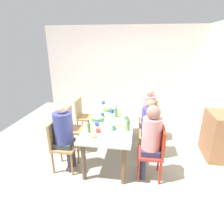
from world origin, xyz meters
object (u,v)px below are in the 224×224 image
object	(u,v)px
chair_0	(155,150)
person_0	(151,136)
side_cabinet	(218,135)
cup_4	(126,118)
plate_0	(94,137)
cup_3	(97,124)
bottle_0	(89,127)
chair_1	(60,143)
bowl_0	(98,118)
chair_5	(83,114)
plate_1	(119,126)
bowl_1	(108,109)
chair_4	(151,118)
cup_5	(103,103)
person_4	(148,109)
bottle_2	(128,125)
bottle_1	(116,112)
chair_3	(153,132)
cup_0	(112,111)
chair_2	(73,126)
cup_2	(103,115)
dining_table	(112,123)
person_3	(149,123)
cup_6	(113,128)
plate_2	(119,114)

from	to	relation	value
chair_0	person_0	xyz separation A→B (m)	(0.00, -0.09, 0.25)
side_cabinet	cup_4	bearing A→B (deg)	-85.00
plate_0	person_0	bearing A→B (deg)	97.24
side_cabinet	cup_3	bearing A→B (deg)	-77.91
person_0	plate_0	world-z (taller)	person_0
bottle_0	chair_1	bearing A→B (deg)	-84.02
bowl_0	cup_4	xyz separation A→B (m)	(-0.09, 0.55, 0.00)
person_0	chair_5	bearing A→B (deg)	-131.41
plate_1	cup_4	size ratio (longest dim) A/B	1.70
bowl_0	bowl_1	xyz separation A→B (m)	(-0.54, 0.12, 0.00)
chair_4	cup_5	bearing A→B (deg)	-100.88
side_cabinet	person_4	bearing A→B (deg)	-111.10
person_4	bottle_2	xyz separation A→B (m)	(1.12, -0.37, 0.11)
person_4	bottle_1	world-z (taller)	person_4
cup_4	chair_0	bearing A→B (deg)	38.24
bowl_1	bottle_1	xyz separation A→B (m)	(0.33, 0.22, 0.07)
chair_3	bowl_1	world-z (taller)	chair_3
cup_0	bottle_0	size ratio (longest dim) A/B	0.58
chair_0	bowl_1	world-z (taller)	chair_0
chair_4	bowl_0	xyz separation A→B (m)	(0.76, -1.07, 0.25)
chair_2	cup_2	size ratio (longest dim) A/B	7.93
chair_1	bowl_1	size ratio (longest dim) A/B	3.95
dining_table	cup_2	distance (m)	0.25
bowl_0	cup_0	world-z (taller)	cup_0
chair_2	side_cabinet	world-z (taller)	same
person_0	plate_0	size ratio (longest dim) A/B	5.66
side_cabinet	chair_2	bearing A→B (deg)	-86.93
person_0	bottle_2	xyz separation A→B (m)	(-0.22, -0.37, 0.07)
person_0	person_3	world-z (taller)	person_0
chair_0	cup_5	world-z (taller)	chair_0
bowl_0	bottle_0	bearing A→B (deg)	-2.91
chair_4	cup_2	size ratio (longest dim) A/B	7.93
dining_table	cup_6	world-z (taller)	cup_6
chair_2	cup_3	size ratio (longest dim) A/B	7.56
person_0	plate_1	distance (m)	0.64
plate_1	side_cabinet	bearing A→B (deg)	104.11
chair_2	chair_5	world-z (taller)	same
chair_1	cup_2	size ratio (longest dim) A/B	7.93
cup_0	cup_2	xyz separation A→B (m)	(0.26, -0.15, 0.00)
bowl_0	cup_5	size ratio (longest dim) A/B	2.13
chair_0	person_3	bearing A→B (deg)	-172.21
cup_6	dining_table	bearing A→B (deg)	-168.22
chair_4	cup_6	size ratio (longest dim) A/B	7.47
cup_2	side_cabinet	xyz separation A→B (m)	(-0.08, 2.25, -0.32)
dining_table	cup_4	xyz separation A→B (m)	(0.00, 0.28, 0.12)
person_0	person_4	size ratio (longest dim) A/B	1.05
chair_1	plate_2	distance (m)	1.33
chair_0	side_cabinet	xyz separation A→B (m)	(-0.82, 1.25, -0.06)
cup_2	cup_3	world-z (taller)	cup_2
cup_3	cup_6	world-z (taller)	cup_6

